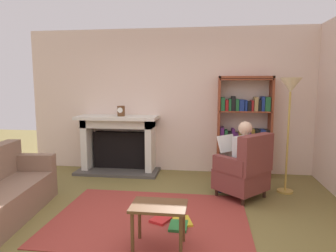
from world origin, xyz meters
The scene contains 11 objects.
ground centered at (0.00, 0.00, 0.00)m, with size 14.00×14.00×0.00m, color olive.
back_wall centered at (0.00, 2.55, 1.35)m, with size 5.60×0.10×2.70m, color beige.
area_rug centered at (0.00, 0.30, 0.01)m, with size 2.40×1.80×0.01m, color maroon.
fireplace centered at (-1.00, 2.30, 0.57)m, with size 1.55×0.64×1.08m.
mantel_clock centered at (-0.91, 2.20, 1.17)m, with size 0.14×0.14×0.19m.
bookshelf centered at (1.34, 2.33, 0.85)m, with size 0.95×0.32×1.81m.
armchair_reading centered at (1.24, 1.17, 0.42)m, with size 0.89×0.89×0.97m.
seated_reader centered at (1.15, 1.25, 0.62)m, with size 0.59×0.58×1.14m.
side_table centered at (0.22, -0.37, 0.39)m, with size 0.56×0.39×0.47m.
scattered_books centered at (0.31, 0.18, 0.03)m, with size 0.54×0.45×0.03m.
floor_lamp centered at (1.90, 1.52, 1.50)m, with size 0.32×0.32×1.76m.
Camera 1 is at (0.71, -3.27, 1.67)m, focal length 32.70 mm.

